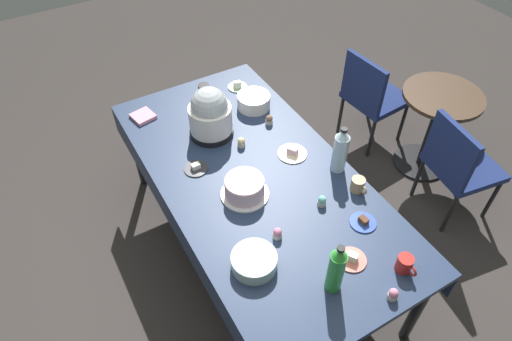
{
  "coord_description": "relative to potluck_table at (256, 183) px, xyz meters",
  "views": [
    {
      "loc": [
        1.61,
        -0.93,
        2.72
      ],
      "look_at": [
        0.0,
        0.0,
        0.8
      ],
      "focal_mm": 31.61,
      "sensor_mm": 36.0,
      "label": 1
    }
  ],
  "objects": [
    {
      "name": "paper_napkin_stack",
      "position": [
        -0.87,
        -0.39,
        0.07
      ],
      "size": [
        0.16,
        0.16,
        0.02
      ],
      "primitive_type": "cube",
      "rotation": [
        0.0,
        0.0,
        0.2
      ],
      "color": "pink",
      "rests_on": "potluck_table"
    },
    {
      "name": "potluck_table",
      "position": [
        0.0,
        0.0,
        0.0
      ],
      "size": [
        2.2,
        1.1,
        0.75
      ],
      "color": "navy",
      "rests_on": "ground"
    },
    {
      "name": "round_cafe_table",
      "position": [
        -0.05,
        1.64,
        -0.19
      ],
      "size": [
        0.6,
        0.6,
        0.72
      ],
      "color": "#473323",
      "rests_on": "ground"
    },
    {
      "name": "coffee_mug_tan",
      "position": [
        0.39,
        0.46,
        0.11
      ],
      "size": [
        0.12,
        0.08,
        0.09
      ],
      "color": "tan",
      "rests_on": "potluck_table"
    },
    {
      "name": "dessert_plate_cream",
      "position": [
        -0.05,
        0.3,
        0.07
      ],
      "size": [
        0.19,
        0.19,
        0.05
      ],
      "color": "beige",
      "rests_on": "potluck_table"
    },
    {
      "name": "cupcake_mint",
      "position": [
        1.02,
        0.16,
        0.09
      ],
      "size": [
        0.05,
        0.05,
        0.07
      ],
      "color": "beige",
      "rests_on": "potluck_table"
    },
    {
      "name": "cupcake_berry",
      "position": [
        -0.38,
        0.32,
        0.09
      ],
      "size": [
        0.05,
        0.05,
        0.07
      ],
      "color": "beige",
      "rests_on": "potluck_table"
    },
    {
      "name": "dessert_plate_sage",
      "position": [
        -0.86,
        0.34,
        0.07
      ],
      "size": [
        0.15,
        0.15,
        0.05
      ],
      "color": "#8CA87F",
      "rests_on": "potluck_table"
    },
    {
      "name": "slow_cooker",
      "position": [
        -0.49,
        -0.06,
        0.22
      ],
      "size": [
        0.29,
        0.29,
        0.35
      ],
      "color": "black",
      "rests_on": "potluck_table"
    },
    {
      "name": "soda_bottle_water",
      "position": [
        0.19,
        0.46,
        0.21
      ],
      "size": [
        0.09,
        0.09,
        0.32
      ],
      "color": "silver",
      "rests_on": "potluck_table"
    },
    {
      "name": "coffee_mug_red",
      "position": [
        0.93,
        0.32,
        0.11
      ],
      "size": [
        0.12,
        0.08,
        0.09
      ],
      "color": "#B2231E",
      "rests_on": "potluck_table"
    },
    {
      "name": "maroon_chair_left",
      "position": [
        -0.54,
        1.42,
        -0.2
      ],
      "size": [
        0.47,
        0.47,
        0.85
      ],
      "color": "navy",
      "rests_on": "ground"
    },
    {
      "name": "cupcake_rose",
      "position": [
        -0.28,
        0.05,
        0.09
      ],
      "size": [
        0.05,
        0.05,
        0.07
      ],
      "color": "beige",
      "rests_on": "potluck_table"
    },
    {
      "name": "dessert_plate_coral",
      "position": [
        0.75,
        0.13,
        0.07
      ],
      "size": [
        0.16,
        0.16,
        0.05
      ],
      "color": "#E07266",
      "rests_on": "potluck_table"
    },
    {
      "name": "soda_bottle_lime_soda",
      "position": [
        0.83,
        -0.05,
        0.21
      ],
      "size": [
        0.08,
        0.08,
        0.33
      ],
      "color": "green",
      "rests_on": "potluck_table"
    },
    {
      "name": "dessert_plate_cobalt",
      "position": [
        0.6,
        0.33,
        0.07
      ],
      "size": [
        0.15,
        0.15,
        0.04
      ],
      "color": "#2D4CB2",
      "rests_on": "potluck_table"
    },
    {
      "name": "ground",
      "position": [
        0.0,
        0.0,
        -0.69
      ],
      "size": [
        9.0,
        9.0,
        0.0
      ],
      "primitive_type": "plane",
      "color": "#383330"
    },
    {
      "name": "cupcake_cocoa",
      "position": [
        0.38,
        0.21,
        0.09
      ],
      "size": [
        0.05,
        0.05,
        0.07
      ],
      "color": "beige",
      "rests_on": "potluck_table"
    },
    {
      "name": "coffee_mug_black",
      "position": [
        -0.89,
        0.08,
        0.11
      ],
      "size": [
        0.12,
        0.08,
        0.09
      ],
      "color": "black",
      "rests_on": "potluck_table"
    },
    {
      "name": "maroon_chair_right",
      "position": [
        0.39,
        1.42,
        -0.2
      ],
      "size": [
        0.5,
        0.5,
        0.85
      ],
      "color": "navy",
      "rests_on": "ground"
    },
    {
      "name": "ceramic_snack_bowl",
      "position": [
        -0.59,
        0.32,
        0.11
      ],
      "size": [
        0.23,
        0.23,
        0.1
      ],
      "primitive_type": "cylinder",
      "color": "silver",
      "rests_on": "potluck_table"
    },
    {
      "name": "glass_salad_bowl",
      "position": [
        0.53,
        -0.32,
        0.1
      ],
      "size": [
        0.24,
        0.24,
        0.08
      ],
      "primitive_type": "cylinder",
      "color": "#B2C6BC",
      "rests_on": "potluck_table"
    },
    {
      "name": "cupcake_vanilla",
      "position": [
        0.44,
        -0.12,
        0.09
      ],
      "size": [
        0.05,
        0.05,
        0.07
      ],
      "color": "beige",
      "rests_on": "potluck_table"
    },
    {
      "name": "dessert_plate_charcoal",
      "position": [
        -0.24,
        -0.29,
        0.07
      ],
      "size": [
        0.15,
        0.15,
        0.04
      ],
      "color": "#2D2D33",
      "rests_on": "potluck_table"
    },
    {
      "name": "frosted_layer_cake",
      "position": [
        0.09,
        -0.13,
        0.12
      ],
      "size": [
        0.28,
        0.28,
        0.12
      ],
      "color": "silver",
      "rests_on": "potluck_table"
    }
  ]
}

